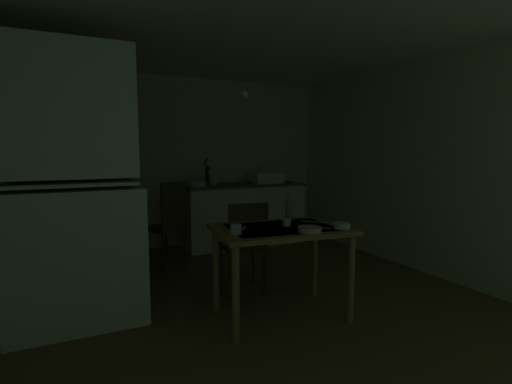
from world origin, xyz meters
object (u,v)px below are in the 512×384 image
object	(u,v)px
hand_pump	(207,173)
dining_table	(281,240)
chair_by_counter	(168,223)
glass_bottle	(289,210)
sink_basin	(266,178)
chair_far_side	(245,244)
mixing_bowl_counter	(197,184)
mug_dark	(287,223)
hutch_cabinet	(74,198)
serving_bowl_wide	(342,226)

from	to	relation	value
hand_pump	dining_table	size ratio (longest dim) A/B	0.34
chair_by_counter	glass_bottle	world-z (taller)	chair_by_counter
sink_basin	glass_bottle	xyz separation A→B (m)	(-0.87, -2.12, -0.11)
chair_far_side	mixing_bowl_counter	bearing A→B (deg)	88.29
dining_table	chair_far_side	bearing A→B (deg)	95.77
sink_basin	mug_dark	xyz separation A→B (m)	(-1.00, -2.31, -0.18)
dining_table	glass_bottle	world-z (taller)	glass_bottle
dining_table	hutch_cabinet	bearing A→B (deg)	159.70
chair_far_side	mug_dark	bearing A→B (deg)	-77.47
sink_basin	mixing_bowl_counter	world-z (taller)	sink_basin
hand_pump	glass_bottle	size ratio (longest dim) A/B	1.57
hutch_cabinet	sink_basin	distance (m)	3.12
serving_bowl_wide	dining_table	bearing A→B (deg)	148.16
hutch_cabinet	mug_dark	world-z (taller)	hutch_cabinet
serving_bowl_wide	glass_bottle	world-z (taller)	glass_bottle
chair_by_counter	sink_basin	bearing A→B (deg)	21.09
hutch_cabinet	hand_pump	distance (m)	2.48
hand_pump	chair_by_counter	distance (m)	1.10
serving_bowl_wide	hutch_cabinet	bearing A→B (deg)	157.03
sink_basin	mixing_bowl_counter	size ratio (longest dim) A/B	1.75
serving_bowl_wide	glass_bottle	bearing A→B (deg)	113.92
hutch_cabinet	glass_bottle	world-z (taller)	hutch_cabinet
dining_table	mug_dark	size ratio (longest dim) A/B	16.56
mixing_bowl_counter	mug_dark	distance (m)	2.27
dining_table	mug_dark	xyz separation A→B (m)	(0.07, 0.03, 0.14)
hutch_cabinet	sink_basin	world-z (taller)	hutch_cabinet
mixing_bowl_counter	dining_table	distance (m)	2.30
serving_bowl_wide	sink_basin	bearing A→B (deg)	75.69
chair_far_side	mug_dark	size ratio (longest dim) A/B	12.88
serving_bowl_wide	mug_dark	distance (m)	0.44
sink_basin	glass_bottle	size ratio (longest dim) A/B	1.77
mixing_bowl_counter	serving_bowl_wide	world-z (taller)	mixing_bowl_counter
sink_basin	glass_bottle	distance (m)	2.29
mixing_bowl_counter	glass_bottle	distance (m)	2.08
sink_basin	serving_bowl_wide	xyz separation A→B (m)	(-0.66, -2.59, -0.18)
sink_basin	mixing_bowl_counter	xyz separation A→B (m)	(-1.08, -0.05, -0.04)
hand_pump	glass_bottle	bearing A→B (deg)	-89.31
sink_basin	dining_table	xyz separation A→B (m)	(-1.07, -2.34, -0.31)
chair_far_side	dining_table	bearing A→B (deg)	-84.23
hutch_cabinet	glass_bottle	bearing A→B (deg)	-11.22
mug_dark	hand_pump	bearing A→B (deg)	87.37
chair_far_side	mug_dark	xyz separation A→B (m)	(0.13, -0.57, 0.30)
glass_bottle	sink_basin	bearing A→B (deg)	67.70
mixing_bowl_counter	dining_table	world-z (taller)	mixing_bowl_counter
hand_pump	chair_by_counter	size ratio (longest dim) A/B	0.39
mug_dark	chair_far_side	bearing A→B (deg)	102.53
chair_far_side	chair_by_counter	bearing A→B (deg)	112.53
chair_far_side	mug_dark	distance (m)	0.65
dining_table	chair_by_counter	distance (m)	1.80
mug_dark	chair_by_counter	bearing A→B (deg)	109.31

